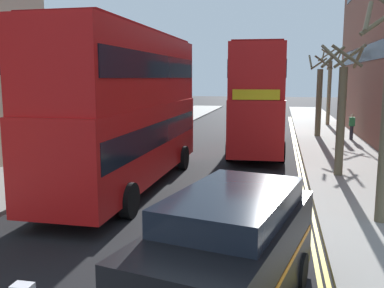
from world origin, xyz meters
name	(u,v)px	position (x,y,z in m)	size (l,w,h in m)	color
sidewalk_right	(353,171)	(6.50, 16.00, 0.07)	(4.00, 80.00, 0.14)	#9E9991
sidewalk_left	(73,159)	(-6.50, 16.00, 0.07)	(4.00, 80.00, 0.14)	#9E9991
kerb_line_outer	(305,181)	(4.40, 14.00, 0.00)	(0.10, 56.00, 0.01)	yellow
kerb_line_inner	(301,181)	(4.24, 14.00, 0.00)	(0.10, 56.00, 0.01)	yellow
double_decker_bus_away	(128,105)	(-2.02, 11.74, 3.03)	(2.86, 10.83, 5.64)	red
double_decker_bus_oncoming	(257,96)	(2.09, 20.87, 3.03)	(3.15, 10.90, 5.64)	red
taxi_minivan	(228,257)	(2.60, 3.86, 1.07)	(2.92, 5.11, 2.12)	black
pedestrian_far	(352,126)	(7.81, 25.34, 0.99)	(0.34, 0.22, 1.62)	#2D2D38
street_tree_near	(319,98)	(5.85, 26.60, 2.65)	(1.51, 1.42, 5.38)	#6B6047
street_tree_mid	(341,110)	(5.72, 14.73, 2.73)	(1.76, 1.77, 5.17)	#6B6047
street_tree_far	(329,87)	(7.26, 34.14, 3.27)	(1.86, 1.86, 6.40)	#6B6047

